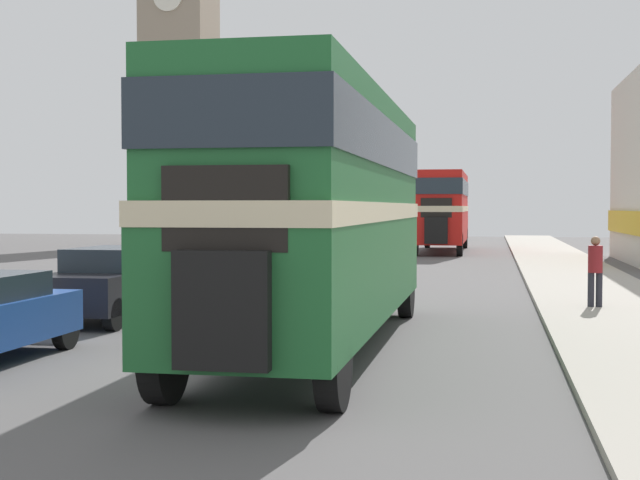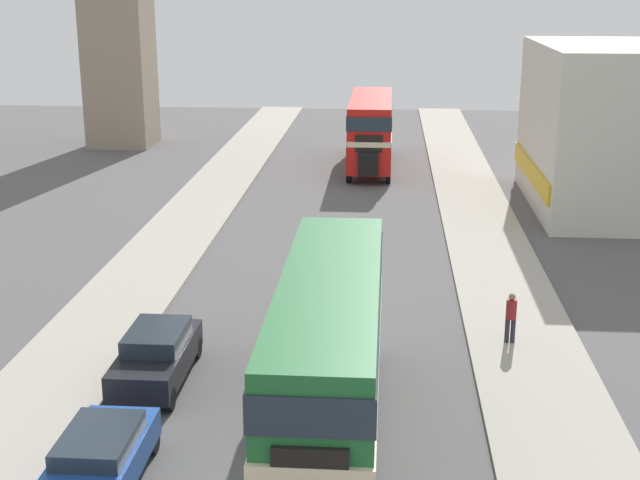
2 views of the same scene
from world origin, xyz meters
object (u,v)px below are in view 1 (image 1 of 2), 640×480
bus_distant (442,205)px  church_tower (180,25)px  double_decker_bus (320,199)px  car_parked_mid (113,282)px  pedestrian_walking (595,267)px

bus_distant → church_tower: bearing=160.2°
double_decker_bus → church_tower: (-16.54, 39.11, 11.31)m
double_decker_bus → bus_distant: size_ratio=1.04×
double_decker_bus → car_parked_mid: (-5.04, 2.98, -1.74)m
car_parked_mid → bus_distant: bearing=80.0°
bus_distant → pedestrian_walking: bus_distant is taller
car_parked_mid → pedestrian_walking: (10.20, 3.26, 0.24)m
bus_distant → car_parked_mid: bus_distant is taller
double_decker_bus → car_parked_mid: 6.11m
church_tower → bus_distant: bearing=-19.8°
car_parked_mid → double_decker_bus: bearing=-30.6°
bus_distant → car_parked_mid: 30.58m
car_parked_mid → church_tower: 40.10m
double_decker_bus → pedestrian_walking: (5.15, 6.24, -1.50)m
car_parked_mid → church_tower: bearing=107.6°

